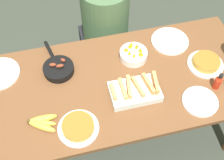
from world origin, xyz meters
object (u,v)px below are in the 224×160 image
frittata_plate_center (206,63)px  frittata_plate_side (78,127)px  hot_sauce_bottle (218,82)px  melon_tray (135,91)px  empty_plate_far_right (200,101)px  fruit_bowl_mango (134,54)px  banana_bunch (42,122)px  empty_plate_far_left (170,41)px  person_figure (106,36)px  skillet (58,68)px

frittata_plate_center → frittata_plate_side: 0.94m
hot_sauce_bottle → frittata_plate_center: bearing=86.4°
frittata_plate_center → hot_sauce_bottle: 0.18m
melon_tray → empty_plate_far_right: bearing=-22.7°
melon_tray → fruit_bowl_mango: 0.30m
melon_tray → banana_bunch: bearing=-172.8°
empty_plate_far_left → fruit_bowl_mango: 0.31m
fruit_bowl_mango → person_figure: 0.58m
banana_bunch → melon_tray: 0.59m
melon_tray → empty_plate_far_right: size_ratio=1.40×
banana_bunch → empty_plate_far_right: size_ratio=0.83×
banana_bunch → person_figure: person_figure is taller
empty_plate_far_right → fruit_bowl_mango: (-0.29, 0.44, 0.03)m
frittata_plate_side → empty_plate_far_right: (0.75, 0.00, -0.02)m
frittata_plate_side → hot_sauce_bottle: 0.90m
hot_sauce_bottle → frittata_plate_side: bearing=-174.7°
skillet → empty_plate_far_left: 0.81m
person_figure → banana_bunch: bearing=-123.7°
frittata_plate_center → skillet: bearing=169.0°
skillet → hot_sauce_bottle: bearing=-124.1°
skillet → person_figure: (0.43, 0.49, -0.28)m
skillet → frittata_plate_side: skillet is taller
banana_bunch → person_figure: size_ratio=0.15×
melon_tray → person_figure: size_ratio=0.25×
empty_plate_far_right → hot_sauce_bottle: hot_sauce_bottle is taller
melon_tray → skillet: (-0.44, 0.29, -0.01)m
banana_bunch → fruit_bowl_mango: size_ratio=0.97×
empty_plate_far_left → person_figure: bearing=132.6°
banana_bunch → fruit_bowl_mango: bearing=28.9°
hot_sauce_bottle → person_figure: person_figure is taller
hot_sauce_bottle → melon_tray: bearing=172.0°
skillet → frittata_plate_center: size_ratio=1.49×
empty_plate_far_right → hot_sauce_bottle: size_ratio=1.68×
melon_tray → skillet: bearing=146.1°
banana_bunch → empty_plate_far_left: banana_bunch is taller
fruit_bowl_mango → empty_plate_far_right: bearing=-56.4°
fruit_bowl_mango → person_figure: (-0.09, 0.49, -0.29)m
banana_bunch → empty_plate_far_right: banana_bunch is taller
banana_bunch → frittata_plate_side: size_ratio=0.76×
hot_sauce_bottle → banana_bunch: bearing=-179.9°
frittata_plate_side → fruit_bowl_mango: bearing=44.2°
banana_bunch → hot_sauce_bottle: 1.09m
banana_bunch → frittata_plate_side: 0.22m
melon_tray → person_figure: person_figure is taller
person_figure → melon_tray: bearing=-89.2°
frittata_plate_side → person_figure: (0.37, 0.94, -0.28)m
empty_plate_far_left → frittata_plate_side: bearing=-145.3°
empty_plate_far_left → empty_plate_far_right: bearing=-90.2°
melon_tray → fruit_bowl_mango: size_ratio=1.63×
banana_bunch → empty_plate_far_right: (0.95, -0.08, -0.01)m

